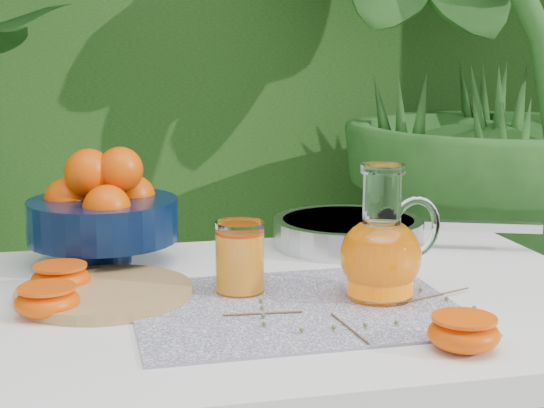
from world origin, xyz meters
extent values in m
cube|color=#1F4D16|center=(0.00, 2.20, 1.25)|extent=(8.00, 1.20, 2.50)
imported|color=#22551D|center=(0.81, 1.11, 1.01)|extent=(2.86, 2.86, 2.02)
cube|color=white|center=(-0.01, 0.00, 0.73)|extent=(1.00, 0.70, 0.04)
cube|color=#0C0E46|center=(0.00, -0.07, 0.75)|extent=(0.44, 0.35, 0.00)
cylinder|color=#B0854F|center=(-0.25, 0.04, 0.76)|extent=(0.27, 0.27, 0.02)
cylinder|color=black|center=(-0.25, 0.23, 0.77)|extent=(0.09, 0.09, 0.04)
cylinder|color=black|center=(-0.25, 0.23, 0.82)|extent=(0.26, 0.26, 0.07)
sphere|color=#F16402|center=(-0.30, 0.26, 0.85)|extent=(0.08, 0.08, 0.08)
sphere|color=#F16402|center=(-0.20, 0.27, 0.85)|extent=(0.08, 0.08, 0.08)
sphere|color=#F16402|center=(-0.24, 0.18, 0.85)|extent=(0.08, 0.08, 0.08)
sphere|color=#F16402|center=(-0.25, 0.30, 0.85)|extent=(0.08, 0.08, 0.08)
sphere|color=#F16402|center=(-0.27, 0.24, 0.90)|extent=(0.08, 0.08, 0.08)
sphere|color=#F16402|center=(-0.22, 0.23, 0.91)|extent=(0.08, 0.08, 0.07)
cylinder|color=white|center=(0.12, -0.06, 0.76)|extent=(0.11, 0.11, 0.01)
ellipsoid|color=white|center=(0.12, -0.06, 0.81)|extent=(0.14, 0.14, 0.11)
cylinder|color=white|center=(0.12, -0.06, 0.90)|extent=(0.07, 0.07, 0.07)
cylinder|color=white|center=(0.12, -0.06, 0.94)|extent=(0.08, 0.08, 0.01)
torus|color=white|center=(0.18, -0.04, 0.85)|extent=(0.09, 0.04, 0.09)
cylinder|color=orange|center=(0.12, -0.06, 0.80)|extent=(0.12, 0.12, 0.08)
cylinder|color=white|center=(-0.06, 0.01, 0.81)|extent=(0.09, 0.09, 0.10)
cylinder|color=orange|center=(-0.06, 0.01, 0.80)|extent=(0.08, 0.08, 0.08)
cylinder|color=#E13907|center=(-0.06, 0.01, 0.84)|extent=(0.07, 0.07, 0.00)
cylinder|color=silver|center=(0.18, 0.26, 0.77)|extent=(0.35, 0.35, 0.05)
cylinder|color=silver|center=(0.18, 0.26, 0.79)|extent=(0.30, 0.30, 0.01)
cube|color=silver|center=(0.40, 0.17, 0.79)|extent=(0.20, 0.10, 0.02)
ellipsoid|color=#F16402|center=(-0.33, -0.02, 0.77)|extent=(0.11, 0.11, 0.04)
cylinder|color=#E13907|center=(-0.33, -0.02, 0.79)|extent=(0.10, 0.10, 0.00)
ellipsoid|color=#F16402|center=(-0.31, 0.08, 0.77)|extent=(0.11, 0.11, 0.04)
cylinder|color=#E13907|center=(-0.31, 0.08, 0.79)|extent=(0.10, 0.10, 0.00)
ellipsoid|color=#F16402|center=(0.15, -0.26, 0.77)|extent=(0.11, 0.11, 0.04)
cylinder|color=#E13907|center=(0.15, -0.26, 0.79)|extent=(0.10, 0.10, 0.00)
cylinder|color=brown|center=(0.04, -0.18, 0.76)|extent=(0.01, 0.12, 0.00)
sphere|color=#505F32|center=(-0.02, -0.18, 0.76)|extent=(0.01, 0.01, 0.01)
sphere|color=#505F32|center=(0.02, -0.18, 0.76)|extent=(0.01, 0.01, 0.01)
sphere|color=#505F32|center=(0.06, -0.18, 0.76)|extent=(0.01, 0.01, 0.01)
sphere|color=#505F32|center=(0.10, -0.18, 0.76)|extent=(0.01, 0.01, 0.01)
cylinder|color=brown|center=(0.20, -0.07, 0.76)|extent=(0.13, 0.05, 0.00)
sphere|color=#505F32|center=(0.17, 0.00, 0.76)|extent=(0.01, 0.01, 0.01)
sphere|color=#505F32|center=(0.19, -0.05, 0.76)|extent=(0.01, 0.01, 0.01)
sphere|color=#505F32|center=(0.21, -0.10, 0.76)|extent=(0.01, 0.01, 0.01)
sphere|color=#505F32|center=(0.23, -0.15, 0.76)|extent=(0.01, 0.01, 0.01)
cylinder|color=brown|center=(-0.05, -0.10, 0.76)|extent=(0.11, 0.01, 0.00)
sphere|color=#505F32|center=(-0.06, -0.14, 0.76)|extent=(0.01, 0.01, 0.01)
sphere|color=#505F32|center=(-0.06, -0.11, 0.76)|extent=(0.01, 0.01, 0.01)
sphere|color=#505F32|center=(-0.05, -0.08, 0.76)|extent=(0.01, 0.01, 0.01)
sphere|color=#505F32|center=(-0.04, -0.05, 0.76)|extent=(0.01, 0.01, 0.01)
camera|label=1|loc=(-0.28, -1.12, 1.11)|focal=55.00mm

